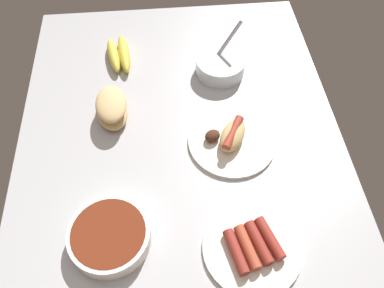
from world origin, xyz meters
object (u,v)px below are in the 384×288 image
object	(u,v)px
bowl_chili	(109,236)
banana_bunch	(119,54)
plate_sausages	(252,247)
bread_stack	(111,108)
bowl_coleslaw	(220,65)
plate_hotdog_assembled	(231,139)

from	to	relation	value
bowl_chili	banana_bunch	world-z (taller)	bowl_chili
bowl_chili	plate_sausages	world-z (taller)	bowl_chili
bread_stack	bowl_coleslaw	bearing A→B (deg)	-65.27
bowl_coleslaw	banana_bunch	distance (cm)	32.80
bowl_coleslaw	banana_bunch	bearing A→B (deg)	74.42
plate_sausages	plate_hotdog_assembled	world-z (taller)	plate_hotdog_assembled
bowl_chili	plate_hotdog_assembled	world-z (taller)	plate_hotdog_assembled
plate_sausages	plate_hotdog_assembled	bearing A→B (deg)	0.57
bread_stack	bowl_chili	size ratio (longest dim) A/B	0.81
bowl_chili	banana_bunch	bearing A→B (deg)	-1.13
bowl_coleslaw	banana_bunch	size ratio (longest dim) A/B	0.85
bowl_chili	plate_sausages	xyz separation A→B (cm)	(-5.11, -32.45, -1.34)
plate_sausages	banana_bunch	bearing A→B (deg)	24.95
plate_hotdog_assembled	bowl_chili	bearing A→B (deg)	128.41
bowl_coleslaw	plate_sausages	xyz separation A→B (cm)	(-58.30, 0.36, -1.75)
bowl_coleslaw	bread_stack	size ratio (longest dim) A/B	1.00
bowl_chili	plate_hotdog_assembled	xyz separation A→B (cm)	(25.49, -32.14, -0.81)
banana_bunch	plate_sausages	bearing A→B (deg)	-155.05
bowl_coleslaw	bread_stack	world-z (taller)	bowl_coleslaw
banana_bunch	bowl_coleslaw	bearing A→B (deg)	-105.58
bowl_coleslaw	plate_sausages	bearing A→B (deg)	179.64
bowl_chili	banana_bunch	distance (cm)	62.01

